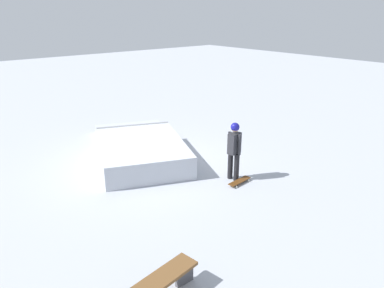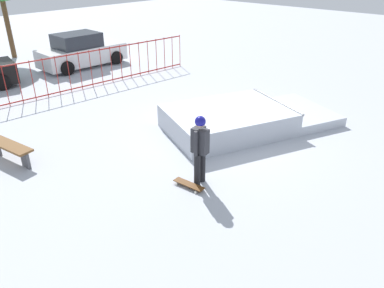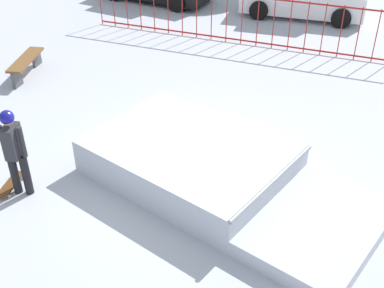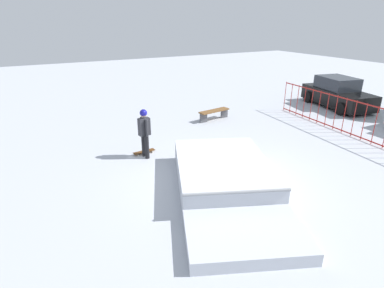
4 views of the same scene
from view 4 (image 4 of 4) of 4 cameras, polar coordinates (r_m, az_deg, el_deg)
ground_plane at (r=9.71m, az=4.39°, el=-6.14°), size 60.00×60.00×0.00m
skate_ramp at (r=8.95m, az=6.09°, el=-6.52°), size 5.99×4.49×0.74m
skater at (r=10.85m, az=-8.57°, el=2.53°), size 0.44×0.41×1.73m
skateboard at (r=11.48m, az=-8.60°, el=-1.36°), size 0.32×0.82×0.09m
perimeter_fence at (r=14.10m, az=28.58°, el=3.56°), size 9.54×0.90×1.50m
park_bench at (r=15.11m, az=4.01°, el=5.66°), size 0.64×1.65×0.48m
parked_car_black at (r=18.99m, az=24.71°, el=8.22°), size 4.37×2.59×1.60m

